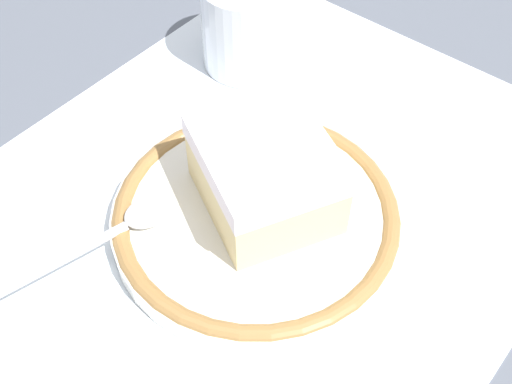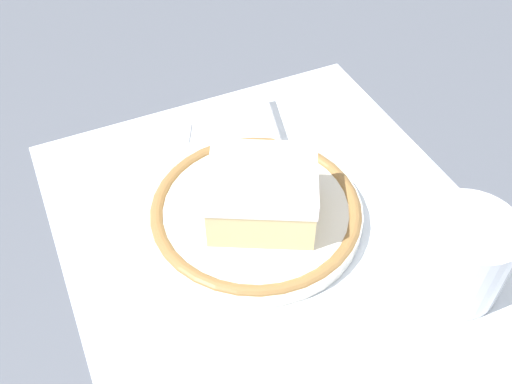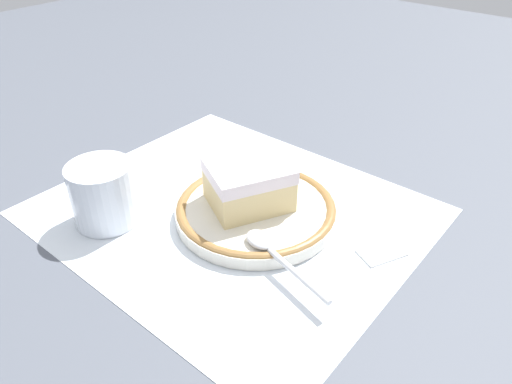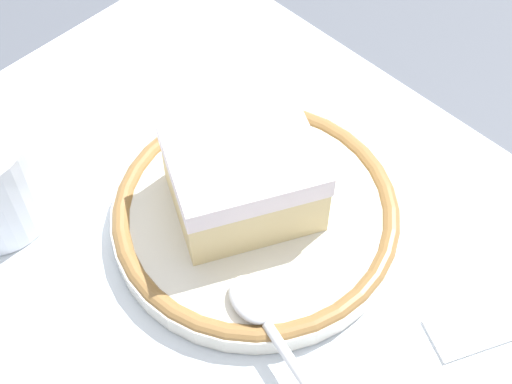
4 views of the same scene
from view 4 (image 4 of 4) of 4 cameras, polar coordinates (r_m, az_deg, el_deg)
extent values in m
plane|color=#4C515B|center=(0.52, -3.18, -1.21)|extent=(2.40, 2.40, 0.00)
cube|color=silver|center=(0.52, -3.19, -1.16)|extent=(0.44, 0.37, 0.00)
cylinder|color=silver|center=(0.50, 0.00, -1.87)|extent=(0.19, 0.19, 0.02)
torus|color=olive|center=(0.50, 0.00, -1.59)|extent=(0.19, 0.19, 0.01)
cube|color=beige|center=(0.48, -0.97, 0.59)|extent=(0.11, 0.12, 0.04)
cube|color=white|center=(0.46, -1.02, 2.62)|extent=(0.11, 0.12, 0.02)
ellipsoid|color=silver|center=(0.45, -0.33, -8.24)|extent=(0.04, 0.03, 0.01)
cube|color=white|center=(0.61, -9.00, 8.99)|extent=(0.16, 0.17, 0.00)
cube|color=white|center=(0.48, 16.10, -10.00)|extent=(0.05, 0.06, 0.01)
camera|label=1|loc=(0.38, 53.12, 26.66)|focal=46.02mm
camera|label=2|loc=(0.62, -17.63, 50.18)|focal=39.79mm
camera|label=3|loc=(0.20, -140.74, -70.32)|focal=33.74mm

